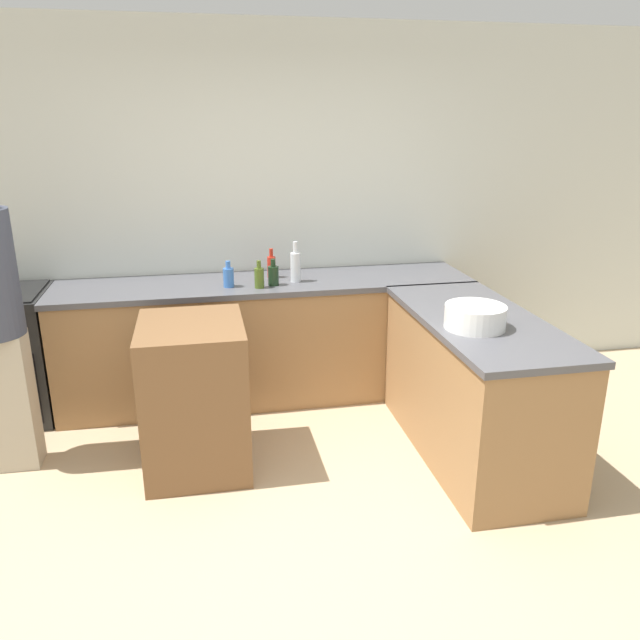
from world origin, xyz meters
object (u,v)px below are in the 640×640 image
water_bottle_blue (229,277)px  vinegar_bottle_clear (296,266)px  hot_sauce_bottle (271,266)px  range_oven (7,355)px  island_table (195,396)px  wine_bottle_dark (273,275)px  olive_oil_bottle (259,277)px  mixing_bowl (475,317)px

water_bottle_blue → vinegar_bottle_clear: vinegar_bottle_clear is taller
vinegar_bottle_clear → hot_sauce_bottle: bearing=135.6°
range_oven → island_table: bearing=-35.9°
range_oven → wine_bottle_dark: size_ratio=4.83×
wine_bottle_dark → olive_oil_bottle: bearing=-154.2°
olive_oil_bottle → hot_sauce_bottle: size_ratio=0.89×
water_bottle_blue → olive_oil_bottle: olive_oil_bottle is taller
water_bottle_blue → wine_bottle_dark: bearing=-2.8°
olive_oil_bottle → wine_bottle_dark: 0.12m
range_oven → mixing_bowl: (2.87, -1.29, 0.51)m
water_bottle_blue → wine_bottle_dark: (0.31, -0.02, 0.00)m
mixing_bowl → wine_bottle_dark: bearing=131.2°
range_oven → wine_bottle_dark: 1.94m
island_table → wine_bottle_dark: bearing=53.4°
mixing_bowl → olive_oil_bottle: (-1.11, 1.09, 0.01)m
mixing_bowl → vinegar_bottle_clear: size_ratio=1.17×
island_table → wine_bottle_dark: size_ratio=4.83×
mixing_bowl → hot_sauce_bottle: size_ratio=1.58×
vinegar_bottle_clear → wine_bottle_dark: bearing=-158.7°
range_oven → hot_sauce_bottle: (1.88, 0.07, 0.53)m
mixing_bowl → range_oven: bearing=155.8°
mixing_bowl → water_bottle_blue: 1.75m
island_table → water_bottle_blue: (0.27, 0.80, 0.52)m
water_bottle_blue → olive_oil_bottle: size_ratio=0.95×
island_table → vinegar_bottle_clear: size_ratio=3.11×
wine_bottle_dark → hot_sauce_bottle: hot_sauce_bottle is taller
range_oven → mixing_bowl: 3.19m
olive_oil_bottle → vinegar_bottle_clear: bearing=23.0°
olive_oil_bottle → hot_sauce_bottle: hot_sauce_bottle is taller
island_table → mixing_bowl: (1.58, -0.36, 0.51)m
range_oven → island_table: 1.59m
island_table → mixing_bowl: size_ratio=2.65×
water_bottle_blue → hot_sauce_bottle: 0.38m
island_table → wine_bottle_dark: wine_bottle_dark is taller
range_oven → vinegar_bottle_clear: (2.04, -0.08, 0.56)m
island_table → water_bottle_blue: bearing=71.4°
mixing_bowl → vinegar_bottle_clear: 1.47m
range_oven → island_table: (1.28, -0.93, 0.00)m
olive_oil_bottle → hot_sauce_bottle: bearing=66.1°
range_oven → olive_oil_bottle: 1.85m
island_table → hot_sauce_bottle: size_ratio=4.19×
vinegar_bottle_clear → island_table: bearing=-131.5°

